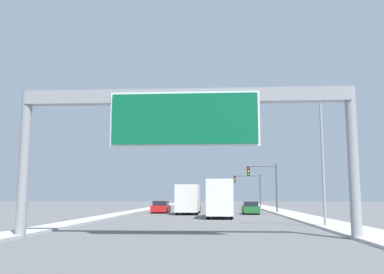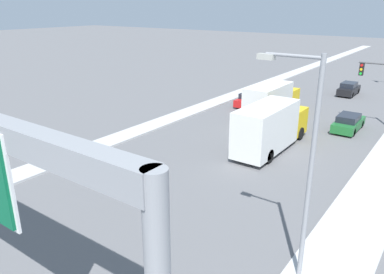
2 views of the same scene
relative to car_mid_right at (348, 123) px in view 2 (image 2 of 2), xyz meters
name	(u,v)px [view 2 (image 2 of 2)]	position (x,y,z in m)	size (l,w,h in m)	color
median_strip_left	(266,84)	(-14.25, 14.08, -0.59)	(2.00, 120.00, 0.15)	#B7B7B7
car_mid_right	(348,123)	(0.00, 0.00, 0.00)	(1.77, 4.41, 1.41)	#1E662D
car_far_right	(251,100)	(-10.50, 2.51, 0.01)	(1.89, 4.42, 1.43)	red
car_near_center	(349,89)	(-3.50, 13.84, 0.05)	(1.70, 4.22, 1.53)	black
truck_box_primary	(271,100)	(-7.00, -0.29, 0.98)	(2.43, 7.99, 3.25)	yellow
truck_box_secondary	(271,127)	(-3.50, -8.07, 1.11)	(2.37, 8.71, 3.52)	yellow
street_lamp_right	(304,156)	(3.07, -20.20, 4.42)	(2.37, 0.28, 8.67)	gray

